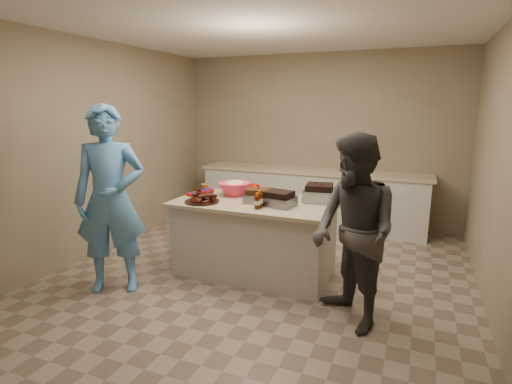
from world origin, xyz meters
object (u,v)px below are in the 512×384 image
at_px(rib_platter, 202,202).
at_px(bbq_bottle_a, 259,208).
at_px(roasting_pan, 319,201).
at_px(guest_gray, 349,323).
at_px(mustard_bottle, 255,196).
at_px(guest_blue, 117,288).
at_px(island, 254,273).
at_px(coleslaw_bowl, 235,195).
at_px(plastic_cup, 205,191).
at_px(bbq_bottle_b, 257,209).

distance_m(rib_platter, bbq_bottle_a, 0.68).
distance_m(rib_platter, roasting_pan, 1.30).
relative_size(bbq_bottle_a, guest_gray, 0.11).
xyz_separation_m(rib_platter, mustard_bottle, (0.42, 0.51, 0.00)).
bearing_deg(guest_blue, guest_gray, -23.58).
relative_size(rib_platter, mustard_bottle, 2.98).
bearing_deg(island, coleslaw_bowl, 148.23).
bearing_deg(plastic_cup, mustard_bottle, -1.57).
relative_size(mustard_bottle, guest_blue, 0.07).
bearing_deg(mustard_bottle, roasting_pan, 2.32).
xyz_separation_m(island, bbq_bottle_a, (0.16, -0.23, 0.85)).
bearing_deg(mustard_bottle, bbq_bottle_a, -62.88).
xyz_separation_m(roasting_pan, coleslaw_bowl, (-1.00, -0.09, 0.00)).
height_order(bbq_bottle_b, guest_gray, bbq_bottle_b).
xyz_separation_m(rib_platter, guest_gray, (1.72, -0.43, -0.85)).
bearing_deg(guest_blue, rib_platter, 15.46).
relative_size(roasting_pan, mustard_bottle, 2.61).
height_order(plastic_cup, guest_blue, plastic_cup).
bearing_deg(mustard_bottle, coleslaw_bowl, -166.92).
relative_size(rib_platter, roasting_pan, 1.15).
relative_size(guest_blue, guest_gray, 1.14).
xyz_separation_m(island, roasting_pan, (0.66, 0.30, 0.85)).
height_order(bbq_bottle_a, guest_gray, bbq_bottle_a).
xyz_separation_m(island, mustard_bottle, (-0.10, 0.27, 0.85)).
bearing_deg(guest_gray, rib_platter, -145.82).
xyz_separation_m(bbq_bottle_a, plastic_cup, (-0.94, 0.52, 0.00)).
height_order(bbq_bottle_a, guest_blue, bbq_bottle_a).
height_order(coleslaw_bowl, guest_gray, coleslaw_bowl).
xyz_separation_m(rib_platter, bbq_bottle_a, (0.68, 0.01, 0.00)).
bearing_deg(bbq_bottle_b, coleslaw_bowl, 134.91).
bearing_deg(bbq_bottle_b, plastic_cup, 148.77).
bearing_deg(plastic_cup, guest_gray, -25.82).
distance_m(coleslaw_bowl, bbq_bottle_a, 0.67).
relative_size(island, guest_gray, 1.06).
bearing_deg(mustard_bottle, guest_blue, -132.91).
xyz_separation_m(mustard_bottle, plastic_cup, (-0.69, 0.02, 0.00)).
bearing_deg(bbq_bottle_b, mustard_bottle, 114.41).
bearing_deg(bbq_bottle_a, guest_gray, -23.01).
relative_size(roasting_pan, bbq_bottle_a, 1.73).
bearing_deg(bbq_bottle_a, guest_blue, -153.24).
bearing_deg(plastic_cup, guest_blue, -108.92).
bearing_deg(guest_gray, mustard_bottle, -167.77).
bearing_deg(guest_gray, coleslaw_bowl, -161.71).
xyz_separation_m(bbq_bottle_a, mustard_bottle, (-0.26, 0.50, 0.00)).
distance_m(bbq_bottle_a, mustard_bottle, 0.56).
bearing_deg(coleslaw_bowl, bbq_bottle_a, -41.66).
bearing_deg(guest_blue, plastic_cup, 41.78).
bearing_deg(guest_blue, coleslaw_bowl, 23.42).
height_order(rib_platter, bbq_bottle_b, bbq_bottle_b).
relative_size(coleslaw_bowl, mustard_bottle, 2.99).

